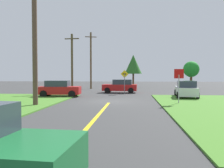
{
  "coord_description": "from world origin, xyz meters",
  "views": [
    {
      "loc": [
        1.87,
        -19.6,
        2.18
      ],
      "look_at": [
        -0.19,
        3.99,
        1.29
      ],
      "focal_mm": 38.6,
      "sensor_mm": 36.0,
      "label": 1
    }
  ],
  "objects_px": {
    "utility_pole_near": "(35,40)",
    "car_approaching_junction": "(120,86)",
    "car_on_crossroad": "(186,89)",
    "pine_tree_center": "(133,64)",
    "direction_sign": "(125,79)",
    "utility_pole_far": "(91,60)",
    "oak_tree_left": "(191,69)",
    "parked_car_near_building": "(59,89)",
    "utility_pole_mid": "(72,62)",
    "stop_sign": "(179,80)"
  },
  "relations": [
    {
      "from": "car_approaching_junction",
      "to": "pine_tree_center",
      "type": "bearing_deg",
      "value": -95.35
    },
    {
      "from": "utility_pole_near",
      "to": "utility_pole_far",
      "type": "xyz_separation_m",
      "value": [
        0.24,
        21.13,
        -0.06
      ]
    },
    {
      "from": "stop_sign",
      "to": "car_on_crossroad",
      "type": "height_order",
      "value": "stop_sign"
    },
    {
      "from": "utility_pole_far",
      "to": "utility_pole_near",
      "type": "bearing_deg",
      "value": -90.66
    },
    {
      "from": "direction_sign",
      "to": "car_approaching_junction",
      "type": "bearing_deg",
      "value": 108.89
    },
    {
      "from": "utility_pole_near",
      "to": "car_approaching_junction",
      "type": "bearing_deg",
      "value": 67.63
    },
    {
      "from": "stop_sign",
      "to": "parked_car_near_building",
      "type": "distance_m",
      "value": 12.03
    },
    {
      "from": "parked_car_near_building",
      "to": "utility_pole_mid",
      "type": "xyz_separation_m",
      "value": [
        -0.07,
        5.42,
        2.93
      ]
    },
    {
      "from": "pine_tree_center",
      "to": "parked_car_near_building",
      "type": "bearing_deg",
      "value": -113.68
    },
    {
      "from": "car_on_crossroad",
      "to": "pine_tree_center",
      "type": "height_order",
      "value": "pine_tree_center"
    },
    {
      "from": "utility_pole_mid",
      "to": "utility_pole_far",
      "type": "height_order",
      "value": "utility_pole_far"
    },
    {
      "from": "utility_pole_near",
      "to": "utility_pole_mid",
      "type": "distance_m",
      "value": 12.61
    },
    {
      "from": "car_on_crossroad",
      "to": "utility_pole_mid",
      "type": "height_order",
      "value": "utility_pole_mid"
    },
    {
      "from": "car_on_crossroad",
      "to": "utility_pole_near",
      "type": "xyz_separation_m",
      "value": [
        -11.92,
        -7.08,
        3.83
      ]
    },
    {
      "from": "stop_sign",
      "to": "car_on_crossroad",
      "type": "bearing_deg",
      "value": -104.77
    },
    {
      "from": "car_approaching_junction",
      "to": "utility_pole_near",
      "type": "xyz_separation_m",
      "value": [
        -5.34,
        -12.97,
        3.83
      ]
    },
    {
      "from": "utility_pole_far",
      "to": "pine_tree_center",
      "type": "xyz_separation_m",
      "value": [
        6.66,
        2.92,
        -0.62
      ]
    },
    {
      "from": "car_on_crossroad",
      "to": "car_approaching_junction",
      "type": "relative_size",
      "value": 1.11
    },
    {
      "from": "car_on_crossroad",
      "to": "parked_car_near_building",
      "type": "relative_size",
      "value": 1.13
    },
    {
      "from": "utility_pole_near",
      "to": "pine_tree_center",
      "type": "relative_size",
      "value": 1.64
    },
    {
      "from": "utility_pole_mid",
      "to": "direction_sign",
      "type": "xyz_separation_m",
      "value": [
        6.47,
        -1.23,
        -2.03
      ]
    },
    {
      "from": "utility_pole_mid",
      "to": "direction_sign",
      "type": "bearing_deg",
      "value": -10.74
    },
    {
      "from": "car_approaching_junction",
      "to": "utility_pole_far",
      "type": "xyz_separation_m",
      "value": [
        -5.09,
        8.16,
        3.76
      ]
    },
    {
      "from": "utility_pole_mid",
      "to": "direction_sign",
      "type": "distance_m",
      "value": 6.89
    },
    {
      "from": "car_on_crossroad",
      "to": "pine_tree_center",
      "type": "bearing_deg",
      "value": 22.36
    },
    {
      "from": "car_approaching_junction",
      "to": "utility_pole_far",
      "type": "height_order",
      "value": "utility_pole_far"
    },
    {
      "from": "utility_pole_near",
      "to": "direction_sign",
      "type": "relative_size",
      "value": 3.31
    },
    {
      "from": "utility_pole_near",
      "to": "oak_tree_left",
      "type": "relative_size",
      "value": 2.03
    },
    {
      "from": "oak_tree_left",
      "to": "car_approaching_junction",
      "type": "bearing_deg",
      "value": -133.16
    },
    {
      "from": "pine_tree_center",
      "to": "direction_sign",
      "type": "bearing_deg",
      "value": -94.55
    },
    {
      "from": "direction_sign",
      "to": "pine_tree_center",
      "type": "relative_size",
      "value": 0.5
    },
    {
      "from": "direction_sign",
      "to": "pine_tree_center",
      "type": "distance_m",
      "value": 12.95
    },
    {
      "from": "utility_pole_far",
      "to": "oak_tree_left",
      "type": "bearing_deg",
      "value": 13.2
    },
    {
      "from": "oak_tree_left",
      "to": "parked_car_near_building",
      "type": "bearing_deg",
      "value": -133.81
    },
    {
      "from": "car_on_crossroad",
      "to": "car_approaching_junction",
      "type": "height_order",
      "value": "same"
    },
    {
      "from": "utility_pole_mid",
      "to": "pine_tree_center",
      "type": "xyz_separation_m",
      "value": [
        7.48,
        11.49,
        0.21
      ]
    },
    {
      "from": "stop_sign",
      "to": "oak_tree_left",
      "type": "height_order",
      "value": "oak_tree_left"
    },
    {
      "from": "car_approaching_junction",
      "to": "oak_tree_left",
      "type": "height_order",
      "value": "oak_tree_left"
    },
    {
      "from": "utility_pole_near",
      "to": "oak_tree_left",
      "type": "height_order",
      "value": "utility_pole_near"
    },
    {
      "from": "car_on_crossroad",
      "to": "parked_car_near_building",
      "type": "bearing_deg",
      "value": 95.62
    },
    {
      "from": "stop_sign",
      "to": "pine_tree_center",
      "type": "xyz_separation_m",
      "value": [
        -3.37,
        22.14,
        2.12
      ]
    },
    {
      "from": "utility_pole_near",
      "to": "utility_pole_mid",
      "type": "relative_size",
      "value": 1.27
    },
    {
      "from": "stop_sign",
      "to": "utility_pole_near",
      "type": "xyz_separation_m",
      "value": [
        -10.27,
        -1.91,
        2.81
      ]
    },
    {
      "from": "utility_pole_mid",
      "to": "pine_tree_center",
      "type": "distance_m",
      "value": 13.71
    },
    {
      "from": "stop_sign",
      "to": "car_on_crossroad",
      "type": "distance_m",
      "value": 5.52
    },
    {
      "from": "parked_car_near_building",
      "to": "oak_tree_left",
      "type": "xyz_separation_m",
      "value": [
        17.09,
        17.82,
        2.31
      ]
    },
    {
      "from": "utility_pole_near",
      "to": "car_on_crossroad",
      "type": "bearing_deg",
      "value": 30.7
    },
    {
      "from": "parked_car_near_building",
      "to": "oak_tree_left",
      "type": "height_order",
      "value": "oak_tree_left"
    },
    {
      "from": "oak_tree_left",
      "to": "utility_pole_mid",
      "type": "bearing_deg",
      "value": -144.16
    },
    {
      "from": "car_approaching_junction",
      "to": "utility_pole_near",
      "type": "relative_size",
      "value": 0.47
    }
  ]
}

